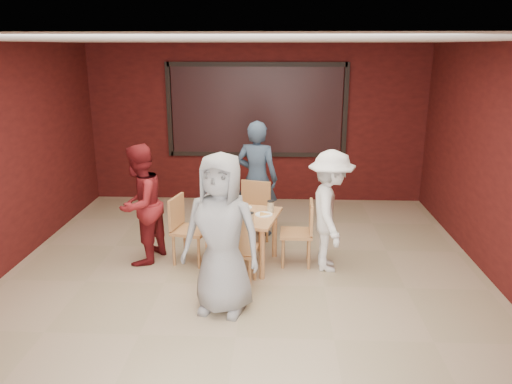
{
  "coord_description": "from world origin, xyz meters",
  "views": [
    {
      "loc": [
        0.4,
        -5.4,
        2.75
      ],
      "look_at": [
        0.12,
        0.59,
        0.99
      ],
      "focal_mm": 35.0,
      "sensor_mm": 36.0,
      "label": 1
    }
  ],
  "objects_px": {
    "chair_front": "(236,248)",
    "diner_left": "(140,205)",
    "chair_right": "(302,229)",
    "diner_front": "(222,234)",
    "chair_left": "(185,225)",
    "diner_right": "(330,211)",
    "dining_table": "(242,220)",
    "chair_back": "(253,210)",
    "diner_back": "(257,179)"
  },
  "relations": [
    {
      "from": "chair_front",
      "to": "diner_left",
      "type": "relative_size",
      "value": 0.59
    },
    {
      "from": "chair_right",
      "to": "diner_front",
      "type": "distance_m",
      "value": 1.56
    },
    {
      "from": "chair_left",
      "to": "diner_right",
      "type": "height_order",
      "value": "diner_right"
    },
    {
      "from": "dining_table",
      "to": "chair_right",
      "type": "distance_m",
      "value": 0.78
    },
    {
      "from": "chair_front",
      "to": "chair_back",
      "type": "distance_m",
      "value": 1.42
    },
    {
      "from": "diner_front",
      "to": "chair_right",
      "type": "bearing_deg",
      "value": 67.06
    },
    {
      "from": "diner_right",
      "to": "chair_front",
      "type": "bearing_deg",
      "value": 118.41
    },
    {
      "from": "chair_right",
      "to": "diner_right",
      "type": "height_order",
      "value": "diner_right"
    },
    {
      "from": "diner_left",
      "to": "dining_table",
      "type": "bearing_deg",
      "value": 104.57
    },
    {
      "from": "diner_back",
      "to": "diner_right",
      "type": "height_order",
      "value": "diner_back"
    },
    {
      "from": "chair_back",
      "to": "chair_left",
      "type": "xyz_separation_m",
      "value": [
        -0.85,
        -0.66,
        -0.01
      ]
    },
    {
      "from": "diner_front",
      "to": "chair_left",
      "type": "bearing_deg",
      "value": 129.93
    },
    {
      "from": "dining_table",
      "to": "chair_back",
      "type": "relative_size",
      "value": 1.14
    },
    {
      "from": "chair_front",
      "to": "diner_back",
      "type": "height_order",
      "value": "diner_back"
    },
    {
      "from": "chair_front",
      "to": "diner_front",
      "type": "relative_size",
      "value": 0.53
    },
    {
      "from": "diner_left",
      "to": "chair_front",
      "type": "bearing_deg",
      "value": 77.18
    },
    {
      "from": "diner_right",
      "to": "chair_back",
      "type": "bearing_deg",
      "value": 51.16
    },
    {
      "from": "dining_table",
      "to": "diner_front",
      "type": "bearing_deg",
      "value": -96.37
    },
    {
      "from": "chair_back",
      "to": "chair_right",
      "type": "xyz_separation_m",
      "value": [
        0.66,
        -0.68,
        -0.03
      ]
    },
    {
      "from": "diner_right",
      "to": "chair_right",
      "type": "bearing_deg",
      "value": 70.63
    },
    {
      "from": "diner_front",
      "to": "chair_back",
      "type": "bearing_deg",
      "value": 96.26
    },
    {
      "from": "dining_table",
      "to": "diner_left",
      "type": "xyz_separation_m",
      "value": [
        -1.32,
        0.05,
        0.18
      ]
    },
    {
      "from": "chair_right",
      "to": "diner_left",
      "type": "distance_m",
      "value": 2.11
    },
    {
      "from": "chair_front",
      "to": "diner_right",
      "type": "bearing_deg",
      "value": 28.87
    },
    {
      "from": "diner_front",
      "to": "diner_left",
      "type": "relative_size",
      "value": 1.11
    },
    {
      "from": "chair_front",
      "to": "diner_front",
      "type": "bearing_deg",
      "value": -102.04
    },
    {
      "from": "dining_table",
      "to": "diner_right",
      "type": "xyz_separation_m",
      "value": [
        1.1,
        -0.06,
        0.16
      ]
    },
    {
      "from": "chair_back",
      "to": "diner_left",
      "type": "bearing_deg",
      "value": -154.37
    },
    {
      "from": "dining_table",
      "to": "diner_back",
      "type": "relative_size",
      "value": 0.6
    },
    {
      "from": "chair_left",
      "to": "chair_right",
      "type": "relative_size",
      "value": 1.05
    },
    {
      "from": "dining_table",
      "to": "diner_right",
      "type": "bearing_deg",
      "value": -3.13
    },
    {
      "from": "chair_right",
      "to": "diner_left",
      "type": "relative_size",
      "value": 0.54
    },
    {
      "from": "chair_front",
      "to": "chair_right",
      "type": "relative_size",
      "value": 1.09
    },
    {
      "from": "dining_table",
      "to": "chair_back",
      "type": "xyz_separation_m",
      "value": [
        0.1,
        0.73,
        -0.1
      ]
    },
    {
      "from": "diner_back",
      "to": "chair_back",
      "type": "bearing_deg",
      "value": 99.95
    },
    {
      "from": "chair_front",
      "to": "diner_front",
      "type": "xyz_separation_m",
      "value": [
        -0.1,
        -0.48,
        0.35
      ]
    },
    {
      "from": "dining_table",
      "to": "chair_front",
      "type": "bearing_deg",
      "value": -92.28
    },
    {
      "from": "chair_left",
      "to": "diner_left",
      "type": "relative_size",
      "value": 0.56
    },
    {
      "from": "diner_left",
      "to": "chair_right",
      "type": "bearing_deg",
      "value": 106.85
    },
    {
      "from": "diner_back",
      "to": "dining_table",
      "type": "bearing_deg",
      "value": 97.81
    },
    {
      "from": "dining_table",
      "to": "diner_front",
      "type": "xyz_separation_m",
      "value": [
        -0.13,
        -1.17,
        0.26
      ]
    },
    {
      "from": "chair_front",
      "to": "chair_left",
      "type": "relative_size",
      "value": 1.04
    },
    {
      "from": "dining_table",
      "to": "chair_front",
      "type": "height_order",
      "value": "chair_front"
    },
    {
      "from": "chair_right",
      "to": "diner_left",
      "type": "height_order",
      "value": "diner_left"
    },
    {
      "from": "diner_front",
      "to": "diner_back",
      "type": "distance_m",
      "value": 2.31
    },
    {
      "from": "diner_left",
      "to": "diner_right",
      "type": "bearing_deg",
      "value": 104.07
    },
    {
      "from": "diner_right",
      "to": "diner_front",
      "type": "bearing_deg",
      "value": 131.4
    },
    {
      "from": "dining_table",
      "to": "chair_back",
      "type": "height_order",
      "value": "chair_back"
    },
    {
      "from": "dining_table",
      "to": "diner_left",
      "type": "height_order",
      "value": "diner_left"
    },
    {
      "from": "dining_table",
      "to": "chair_left",
      "type": "xyz_separation_m",
      "value": [
        -0.75,
        0.07,
        -0.11
      ]
    }
  ]
}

